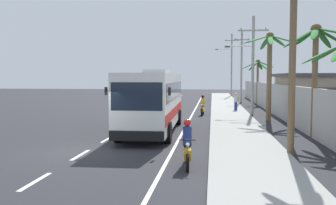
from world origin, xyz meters
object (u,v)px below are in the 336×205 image
(utility_pole_nearest, at_px, (294,35))
(utility_pole_far, at_px, (241,66))
(palm_second, at_px, (258,70))
(palm_third, at_px, (315,54))
(coach_bus_foreground, at_px, (154,99))
(motorcycle_trailing, at_px, (187,148))
(palm_nearest, at_px, (293,17))
(utility_pole_mid, at_px, (252,62))
(palm_fourth, at_px, (270,59))
(pedestrian_near_kerb, at_px, (236,101))
(utility_pole_distant, at_px, (231,63))
(motorcycle_beside_bus, at_px, (203,107))

(utility_pole_nearest, distance_m, utility_pole_far, 29.01)
(palm_second, bearing_deg, palm_third, -89.88)
(coach_bus_foreground, distance_m, palm_second, 24.27)
(motorcycle_trailing, relative_size, palm_nearest, 0.25)
(utility_pole_nearest, distance_m, utility_pole_mid, 14.52)
(utility_pole_far, relative_size, palm_fourth, 1.38)
(motorcycle_trailing, xyz_separation_m, palm_nearest, (4.01, 2.32, 4.87))
(pedestrian_near_kerb, relative_size, utility_pole_distant, 0.16)
(utility_pole_nearest, bearing_deg, utility_pole_far, 90.08)
(coach_bus_foreground, distance_m, utility_pole_distant, 40.20)
(palm_nearest, xyz_separation_m, palm_fourth, (0.91, 11.81, -1.08))
(palm_second, height_order, palm_fourth, palm_fourth)
(coach_bus_foreground, relative_size, palm_fourth, 1.69)
(palm_nearest, bearing_deg, palm_fourth, 85.61)
(motorcycle_beside_bus, height_order, palm_second, palm_second)
(utility_pole_distant, bearing_deg, utility_pole_far, -87.79)
(motorcycle_trailing, distance_m, palm_second, 31.55)
(motorcycle_beside_bus, height_order, utility_pole_mid, utility_pole_mid)
(utility_pole_far, bearing_deg, pedestrian_near_kerb, -96.58)
(utility_pole_nearest, relative_size, palm_fourth, 1.51)
(motorcycle_trailing, relative_size, utility_pole_far, 0.22)
(motorcycle_beside_bus, xyz_separation_m, utility_pole_nearest, (4.37, -13.58, 4.35))
(utility_pole_nearest, bearing_deg, motorcycle_beside_bus, 107.85)
(coach_bus_foreground, xyz_separation_m, utility_pole_far, (6.92, 25.03, 2.69))
(utility_pole_mid, xyz_separation_m, utility_pole_far, (0.26, 14.51, 0.17))
(utility_pole_mid, bearing_deg, pedestrian_near_kerb, 114.30)
(utility_pole_nearest, xyz_separation_m, palm_third, (1.69, 2.78, -0.69))
(pedestrian_near_kerb, relative_size, utility_pole_far, 0.18)
(utility_pole_nearest, relative_size, palm_nearest, 1.25)
(motorcycle_trailing, distance_m, utility_pole_distant, 48.11)
(utility_pole_distant, bearing_deg, palm_nearest, -89.79)
(palm_nearest, distance_m, palm_second, 28.59)
(palm_nearest, relative_size, palm_third, 1.31)
(palm_fourth, bearing_deg, palm_third, -80.38)
(utility_pole_distant, distance_m, palm_third, 40.81)
(utility_pole_mid, bearing_deg, palm_fourth, -80.36)
(utility_pole_mid, relative_size, palm_nearest, 1.07)
(palm_fourth, bearing_deg, utility_pole_mid, 99.64)
(palm_second, bearing_deg, pedestrian_near_kerb, -107.72)
(pedestrian_near_kerb, relative_size, palm_second, 0.30)
(pedestrian_near_kerb, height_order, palm_nearest, palm_nearest)
(palm_nearest, bearing_deg, coach_bus_foreground, 138.07)
(motorcycle_beside_bus, distance_m, palm_fourth, 7.15)
(utility_pole_nearest, bearing_deg, palm_nearest, -102.94)
(palm_second, xyz_separation_m, palm_fourth, (-1.16, -16.66, 0.50))
(pedestrian_near_kerb, height_order, utility_pole_distant, utility_pole_distant)
(motorcycle_beside_bus, relative_size, palm_fourth, 0.31)
(utility_pole_far, bearing_deg, motorcycle_beside_bus, -105.67)
(utility_pole_far, distance_m, palm_nearest, 30.91)
(motorcycle_beside_bus, xyz_separation_m, palm_third, (6.06, -10.80, 3.66))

